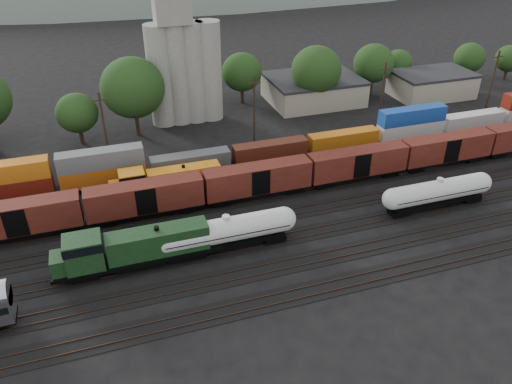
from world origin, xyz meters
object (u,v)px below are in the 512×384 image
object	(u,v)px
grain_silo	(183,62)
orange_locomotive	(164,180)
green_locomotive	(128,249)
tank_car_a	(226,231)

from	to	relation	value
grain_silo	orange_locomotive	bearing A→B (deg)	-108.29
orange_locomotive	grain_silo	bearing A→B (deg)	71.71
green_locomotive	grain_silo	distance (m)	44.45
orange_locomotive	green_locomotive	bearing A→B (deg)	-113.02
tank_car_a	grain_silo	world-z (taller)	grain_silo
orange_locomotive	tank_car_a	bearing A→B (deg)	-71.68
green_locomotive	orange_locomotive	size ratio (longest dim) A/B	1.12
green_locomotive	tank_car_a	size ratio (longest dim) A/B	1.09
green_locomotive	tank_car_a	distance (m)	11.34
orange_locomotive	grain_silo	size ratio (longest dim) A/B	0.59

